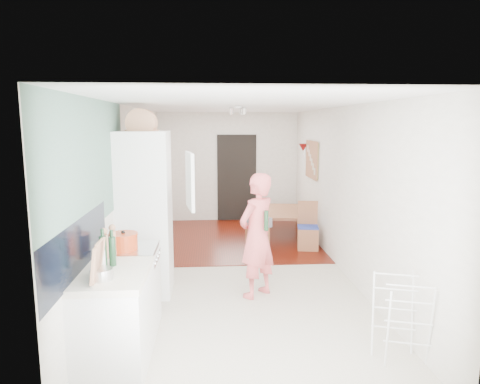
{
  "coord_description": "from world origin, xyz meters",
  "views": [
    {
      "loc": [
        -0.4,
        -6.33,
        2.24
      ],
      "look_at": [
        0.05,
        0.2,
        1.2
      ],
      "focal_mm": 32.0,
      "sensor_mm": 36.0,
      "label": 1
    }
  ],
  "objects": [
    {
      "name": "room_shell",
      "position": [
        0.0,
        0.0,
        1.25
      ],
      "size": [
        3.2,
        7.0,
        2.5
      ],
      "primitive_type": null,
      "color": "white",
      "rests_on": "ground"
    },
    {
      "name": "floor",
      "position": [
        0.0,
        0.0,
        0.0
      ],
      "size": [
        3.2,
        7.0,
        0.01
      ],
      "primitive_type": "cube",
      "color": "beige",
      "rests_on": "ground"
    },
    {
      "name": "wood_floor_overlay",
      "position": [
        0.0,
        1.85,
        0.01
      ],
      "size": [
        3.2,
        3.3,
        0.01
      ],
      "primitive_type": "cube",
      "color": "#571106",
      "rests_on": "room_shell"
    },
    {
      "name": "sage_wall_panel",
      "position": [
        -1.59,
        -2.0,
        1.85
      ],
      "size": [
        0.02,
        3.0,
        1.3
      ],
      "primitive_type": "cube",
      "color": "slate",
      "rests_on": "room_shell"
    },
    {
      "name": "tile_splashback",
      "position": [
        -1.59,
        -2.55,
        1.15
      ],
      "size": [
        0.02,
        1.9,
        0.5
      ],
      "primitive_type": "cube",
      "color": "black",
      "rests_on": "room_shell"
    },
    {
      "name": "doorway_recess",
      "position": [
        0.2,
        3.48,
        1.0
      ],
      "size": [
        0.9,
        0.04,
        2.0
      ],
      "primitive_type": "cube",
      "color": "black",
      "rests_on": "room_shell"
    },
    {
      "name": "base_cabinet",
      "position": [
        -1.3,
        -2.55,
        0.43
      ],
      "size": [
        0.6,
        0.9,
        0.86
      ],
      "primitive_type": "cube",
      "color": "white",
      "rests_on": "room_shell"
    },
    {
      "name": "worktop",
      "position": [
        -1.3,
        -2.55,
        0.89
      ],
      "size": [
        0.62,
        0.92,
        0.06
      ],
      "primitive_type": "cube",
      "color": "beige",
      "rests_on": "room_shell"
    },
    {
      "name": "range_cooker",
      "position": [
        -1.3,
        -1.8,
        0.44
      ],
      "size": [
        0.6,
        0.6,
        0.88
      ],
      "primitive_type": "cube",
      "color": "white",
      "rests_on": "room_shell"
    },
    {
      "name": "cooker_top",
      "position": [
        -1.3,
        -1.8,
        0.9
      ],
      "size": [
        0.6,
        0.6,
        0.04
      ],
      "primitive_type": "cube",
      "color": "silver",
      "rests_on": "room_shell"
    },
    {
      "name": "fridge_housing",
      "position": [
        -1.27,
        -0.78,
        1.07
      ],
      "size": [
        0.66,
        0.66,
        2.15
      ],
      "primitive_type": "cube",
      "color": "white",
      "rests_on": "room_shell"
    },
    {
      "name": "fridge_door",
      "position": [
        -0.66,
        -1.08,
        1.55
      ],
      "size": [
        0.14,
        0.56,
        0.7
      ],
      "primitive_type": "cube",
      "rotation": [
        0.0,
        0.0,
        -1.4
      ],
      "color": "white",
      "rests_on": "room_shell"
    },
    {
      "name": "fridge_interior",
      "position": [
        -0.96,
        -0.78,
        1.55
      ],
      "size": [
        0.02,
        0.52,
        0.66
      ],
      "primitive_type": "cube",
      "color": "white",
      "rests_on": "room_shell"
    },
    {
      "name": "pinboard",
      "position": [
        1.58,
        1.9,
        1.55
      ],
      "size": [
        0.03,
        0.9,
        0.7
      ],
      "primitive_type": "cube",
      "color": "tan",
      "rests_on": "room_shell"
    },
    {
      "name": "pinboard_frame",
      "position": [
        1.57,
        1.9,
        1.55
      ],
      "size": [
        0.0,
        0.94,
        0.74
      ],
      "primitive_type": "cube",
      "color": "#9C5F42",
      "rests_on": "room_shell"
    },
    {
      "name": "wall_sconce",
      "position": [
        1.54,
        2.55,
        1.75
      ],
      "size": [
        0.18,
        0.18,
        0.16
      ],
      "primitive_type": "cone",
      "color": "#690A09",
      "rests_on": "room_shell"
    },
    {
      "name": "person",
      "position": [
        0.19,
        -0.99,
        0.96
      ],
      "size": [
        0.83,
        0.82,
        1.92
      ],
      "primitive_type": "imported",
      "rotation": [
        0.0,
        0.0,
        3.89
      ],
      "color": "#E15B5D",
      "rests_on": "floor"
    },
    {
      "name": "dining_table",
      "position": [
        1.06,
        2.06,
        0.22
      ],
      "size": [
        0.87,
        1.33,
        0.44
      ],
      "primitive_type": "imported",
      "rotation": [
        0.0,
        0.0,
        1.42
      ],
      "color": "#9C5F42",
      "rests_on": "floor"
    },
    {
      "name": "dining_chair",
      "position": [
        1.33,
        1.03,
        0.43
      ],
      "size": [
        0.42,
        0.42,
        0.86
      ],
      "primitive_type": null,
      "rotation": [
        0.0,
        0.0,
        -0.17
      ],
      "color": "#9C5F42",
      "rests_on": "floor"
    },
    {
      "name": "stool",
      "position": [
        0.43,
        1.11,
        0.22
      ],
      "size": [
        0.42,
        0.42,
        0.44
      ],
      "primitive_type": null,
      "rotation": [
        0.0,
        0.0,
        0.34
      ],
      "color": "#9C5F42",
      "rests_on": "floor"
    },
    {
      "name": "grey_drape",
      "position": [
        0.43,
        1.06,
        0.52
      ],
      "size": [
        0.49,
        0.49,
        0.17
      ],
      "primitive_type": "cube",
      "rotation": [
        0.0,
        0.0,
        0.38
      ],
      "color": "slate",
      "rests_on": "stool"
    },
    {
      "name": "drying_rack",
      "position": [
        1.38,
        -2.64,
        0.41
      ],
      "size": [
        0.51,
        0.49,
        0.82
      ],
      "primitive_type": null,
      "rotation": [
        0.0,
        0.0,
        -0.3
      ],
      "color": "white",
      "rests_on": "floor"
    },
    {
      "name": "bread_bin",
      "position": [
        -1.28,
        -0.7,
        2.25
      ],
      "size": [
        0.41,
        0.39,
        0.2
      ],
      "primitive_type": null,
      "rotation": [
        0.0,
        0.0,
        0.08
      ],
      "color": "tan",
      "rests_on": "fridge_housing"
    },
    {
      "name": "red_casserole",
      "position": [
        -1.34,
        -1.86,
        1.01
      ],
      "size": [
        0.36,
        0.36,
        0.18
      ],
      "primitive_type": "cylinder",
      "rotation": [
        0.0,
        0.0,
        -0.19
      ],
      "color": "#C03C16",
      "rests_on": "cooker_top"
    },
    {
      "name": "steel_pan",
      "position": [
        -1.35,
        -2.75,
        0.97
      ],
      "size": [
        0.24,
        0.24,
        0.1
      ],
      "primitive_type": "cylinder",
      "rotation": [
        0.0,
        0.0,
        -0.26
      ],
      "color": "silver",
      "rests_on": "worktop"
    },
    {
      "name": "held_bottle",
      "position": [
        0.29,
        -1.1,
        1.04
      ],
      "size": [
        0.06,
        0.06,
        0.26
      ],
      "primitive_type": "cylinder",
      "color": "#1B3A21",
      "rests_on": "person"
    },
    {
      "name": "bottle_a",
      "position": [
        -1.33,
        -2.38,
        1.06
      ],
      "size": [
        0.08,
        0.08,
        0.28
      ],
      "primitive_type": "cylinder",
      "rotation": [
        0.0,
        0.0,
        0.19
      ],
      "color": "#1B3A21",
      "rests_on": "worktop"
    },
    {
      "name": "bottle_b",
      "position": [
        -1.41,
        -2.4,
        1.07
      ],
      "size": [
        0.08,
        0.08,
        0.29
      ],
      "primitive_type": "cylinder",
      "rotation": [
        0.0,
        0.0,
        -0.33
      ],
      "color": "#1B3A21",
      "rests_on": "worktop"
    },
    {
      "name": "bottle_c",
      "position": [
        -1.39,
        -2.59,
        1.02
      ],
      "size": [
        0.1,
        0.1,
        0.21
      ],
      "primitive_type": "cylinder",
      "rotation": [
        0.0,
        0.0,
        0.18
      ],
      "color": "beige",
      "rests_on": "worktop"
    },
    {
      "name": "pepper_mill_front",
      "position": [
        -1.46,
        -2.15,
        1.04
      ],
      "size": [
        0.07,
        0.07,
        0.24
      ],
      "primitive_type": "cylinder",
      "rotation": [
        0.0,
        0.0,
        0.08
      ],
      "color": "tan",
      "rests_on": "worktop"
    },
    {
      "name": "pepper_mill_back",
      "position": [
        -1.41,
        -2.02,
        1.04
      ],
      "size": [
        0.08,
        0.08,
        0.24
      ],
      "primitive_type": "cylinder",
      "rotation": [
        0.0,
        0.0,
        -0.26
      ],
      "color": "tan",
      "rests_on": "worktop"
    },
    {
      "name": "chopping_boards",
      "position": [
        -1.37,
        -2.78,
        1.09
      ],
      "size": [
        0.05,
        0.26,
        0.35
      ],
      "primitive_type": null,
      "rotation": [
        0.0,
        0.0,
        0.06
      ],
      "color": "tan",
      "rests_on": "worktop"
    }
  ]
}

